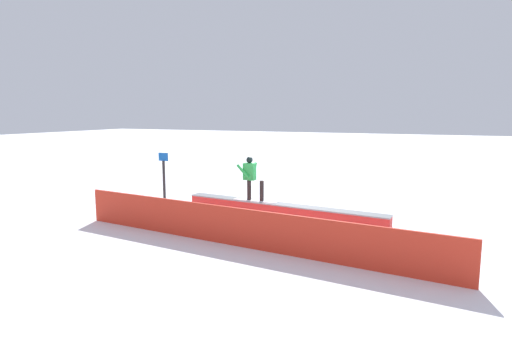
# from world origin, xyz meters

# --- Properties ---
(ground_plane) EXTENTS (120.00, 120.00, 0.00)m
(ground_plane) POSITION_xyz_m (0.00, 0.00, 0.00)
(ground_plane) COLOR white
(grind_box) EXTENTS (7.04, 1.11, 0.54)m
(grind_box) POSITION_xyz_m (0.00, 0.00, 0.25)
(grind_box) COLOR red
(grind_box) RESTS_ON ground_plane
(snowboarder) EXTENTS (1.56, 0.42, 1.50)m
(snowboarder) POSITION_xyz_m (1.12, -0.09, 1.35)
(snowboarder) COLOR silver
(snowboarder) RESTS_ON grind_box
(safety_fence) EXTENTS (11.00, 1.07, 1.03)m
(safety_fence) POSITION_xyz_m (0.00, 3.02, 0.52)
(safety_fence) COLOR red
(safety_fence) RESTS_ON ground_plane
(trail_marker) EXTENTS (0.40, 0.10, 2.02)m
(trail_marker) POSITION_xyz_m (4.73, -0.13, 1.08)
(trail_marker) COLOR #262628
(trail_marker) RESTS_ON ground_plane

